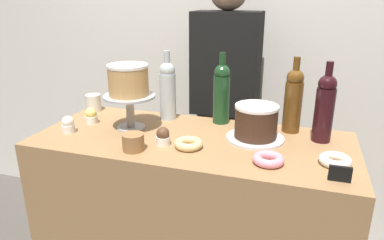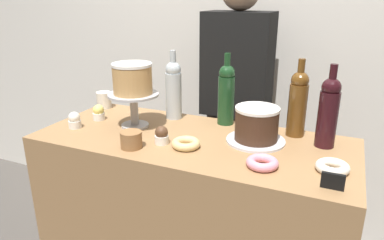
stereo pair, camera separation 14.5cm
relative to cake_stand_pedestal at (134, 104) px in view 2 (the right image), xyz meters
name	(u,v)px [view 2 (the right image)]	position (x,y,z in m)	size (l,w,h in m)	color
back_wall	(251,27)	(0.29, 0.83, 0.28)	(6.00, 0.05, 2.60)	silver
display_counter	(192,230)	(0.29, -0.02, -0.56)	(1.31, 0.56, 0.92)	#997047
cake_stand_pedestal	(134,104)	(0.00, 0.00, 0.00)	(0.22, 0.22, 0.16)	#B2B2B7
white_layer_cake	(132,79)	(0.00, 0.00, 0.12)	(0.17, 0.17, 0.13)	tan
silver_serving_platter	(255,140)	(0.54, 0.05, -0.10)	(0.24, 0.24, 0.01)	silver
chocolate_round_cake	(257,124)	(0.54, 0.05, -0.03)	(0.18, 0.18, 0.14)	#3D2619
wine_bottle_clear	(174,89)	(0.11, 0.18, 0.04)	(0.08, 0.08, 0.33)	#B2BCC1
wine_bottle_amber	(298,102)	(0.68, 0.19, 0.04)	(0.08, 0.08, 0.33)	#5B3814
wine_bottle_dark_red	(328,111)	(0.80, 0.11, 0.04)	(0.08, 0.08, 0.33)	black
wine_bottle_green	(226,93)	(0.36, 0.21, 0.04)	(0.08, 0.08, 0.33)	#193D1E
cupcake_chocolate	(162,135)	(0.20, -0.12, -0.07)	(0.06, 0.06, 0.07)	white
cupcake_vanilla	(75,120)	(-0.24, -0.12, -0.07)	(0.06, 0.06, 0.07)	white
cupcake_lemon	(99,113)	(-0.21, 0.01, -0.07)	(0.06, 0.06, 0.07)	white
donut_pink	(262,163)	(0.62, -0.17, -0.09)	(0.11, 0.11, 0.03)	pink
donut_glazed	(186,144)	(0.31, -0.12, -0.09)	(0.11, 0.11, 0.03)	#E0C17F
donut_sugar	(332,167)	(0.84, -0.10, -0.09)	(0.11, 0.11, 0.03)	silver
cookie_stack	(131,140)	(0.11, -0.21, -0.07)	(0.08, 0.08, 0.07)	olive
price_sign_chalkboard	(333,181)	(0.85, -0.22, -0.08)	(0.07, 0.01, 0.05)	black
coffee_cup_ceramic	(104,100)	(-0.30, 0.18, -0.06)	(0.08, 0.08, 0.09)	silver
barista_figure	(236,114)	(0.30, 0.58, -0.18)	(0.36, 0.22, 1.60)	black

